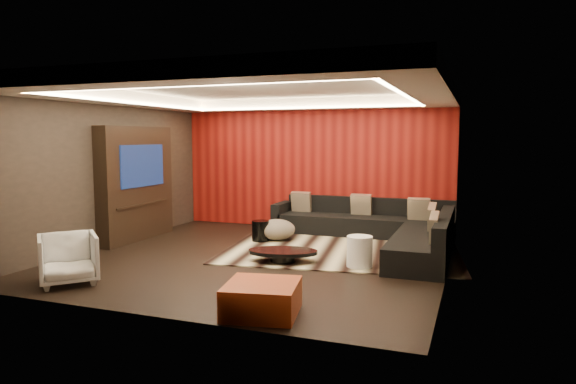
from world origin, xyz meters
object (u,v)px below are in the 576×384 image
at_px(drum_stool, 260,231).
at_px(sectional_sofa, 383,230).
at_px(armchair, 68,259).
at_px(orange_ottoman, 262,299).
at_px(coffee_table, 283,256).
at_px(white_side_table, 360,252).

height_order(drum_stool, sectional_sofa, sectional_sofa).
xyz_separation_m(armchair, sectional_sofa, (3.55, 4.16, -0.08)).
distance_m(orange_ottoman, sectional_sofa, 4.41).
height_order(coffee_table, sectional_sofa, sectional_sofa).
xyz_separation_m(orange_ottoman, sectional_sofa, (0.59, 4.36, 0.08)).
bearing_deg(sectional_sofa, armchair, -130.51).
xyz_separation_m(coffee_table, drum_stool, (-0.99, 1.39, 0.10)).
xyz_separation_m(drum_stool, armchair, (-1.33, -3.51, 0.13)).
height_order(armchair, sectional_sofa, sectional_sofa).
distance_m(drum_stool, sectional_sofa, 2.32).
xyz_separation_m(white_side_table, armchair, (-3.54, -2.22, 0.10)).
height_order(drum_stool, white_side_table, white_side_table).
bearing_deg(drum_stool, orange_ottoman, -66.30).
relative_size(drum_stool, white_side_table, 0.79).
distance_m(coffee_table, drum_stool, 1.71).
xyz_separation_m(orange_ottoman, armchair, (-2.96, 0.21, 0.16)).
bearing_deg(armchair, sectional_sofa, 2.52).
height_order(coffee_table, orange_ottoman, orange_ottoman).
xyz_separation_m(drum_stool, sectional_sofa, (2.22, 0.65, 0.05)).
distance_m(coffee_table, armchair, 3.15).
bearing_deg(orange_ottoman, white_side_table, 76.59).
bearing_deg(armchair, coffee_table, -4.65).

